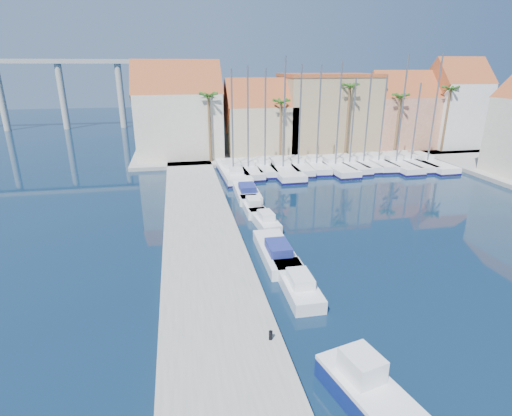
# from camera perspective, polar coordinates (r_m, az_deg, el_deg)

# --- Properties ---
(ground) EXTENTS (260.00, 260.00, 0.00)m
(ground) POSITION_cam_1_polar(r_m,az_deg,el_deg) (21.19, 22.86, -20.32)
(ground) COLOR black
(ground) RESTS_ON ground
(quay_west) EXTENTS (6.00, 77.00, 0.50)m
(quay_west) POSITION_cam_1_polar(r_m,az_deg,el_deg) (29.47, -7.32, -6.35)
(quay_west) COLOR gray
(quay_west) RESTS_ON ground
(shore_north) EXTENTS (54.00, 16.00, 0.50)m
(shore_north) POSITION_cam_1_polar(r_m,az_deg,el_deg) (65.59, 7.26, 8.20)
(shore_north) COLOR gray
(shore_north) RESTS_ON ground
(bollard) EXTENTS (0.19, 0.19, 0.47)m
(bollard) POSITION_cam_1_polar(r_m,az_deg,el_deg) (20.36, 2.10, -17.71)
(bollard) COLOR black
(bollard) RESTS_ON quay_west
(fishing_boat) EXTENTS (3.42, 6.40, 2.13)m
(fishing_boat) POSITION_cam_1_polar(r_m,az_deg,el_deg) (17.98, 16.91, -24.89)
(fishing_boat) COLOR navy
(fishing_boat) RESTS_ON ground
(motorboat_west_0) EXTENTS (1.86, 5.71, 1.40)m
(motorboat_west_0) POSITION_cam_1_polar(r_m,az_deg,el_deg) (25.03, 5.96, -10.63)
(motorboat_west_0) COLOR white
(motorboat_west_0) RESTS_ON ground
(motorboat_west_1) EXTENTS (2.23, 6.79, 1.40)m
(motorboat_west_1) POSITION_cam_1_polar(r_m,az_deg,el_deg) (28.84, 2.93, -6.23)
(motorboat_west_1) COLOR white
(motorboat_west_1) RESTS_ON ground
(motorboat_west_2) EXTENTS (2.01, 5.12, 1.40)m
(motorboat_west_2) POSITION_cam_1_polar(r_m,az_deg,el_deg) (34.53, 1.23, -1.72)
(motorboat_west_2) COLOR white
(motorboat_west_2) RESTS_ON ground
(motorboat_west_3) EXTENTS (1.71, 5.25, 1.40)m
(motorboat_west_3) POSITION_cam_1_polar(r_m,az_deg,el_deg) (38.09, -0.49, 0.36)
(motorboat_west_3) COLOR white
(motorboat_west_3) RESTS_ON ground
(motorboat_west_4) EXTENTS (2.51, 7.27, 1.40)m
(motorboat_west_4) POSITION_cam_1_polar(r_m,az_deg,el_deg) (42.51, -1.37, 2.43)
(motorboat_west_4) COLOR white
(motorboat_west_4) RESTS_ON ground
(motorboat_west_5) EXTENTS (2.89, 7.48, 1.40)m
(motorboat_west_5) POSITION_cam_1_polar(r_m,az_deg,el_deg) (48.98, -2.91, 4.73)
(motorboat_west_5) COLOR white
(motorboat_west_5) RESTS_ON ground
(motorboat_west_6) EXTENTS (2.54, 6.31, 1.40)m
(motorboat_west_6) POSITION_cam_1_polar(r_m,az_deg,el_deg) (53.17, -3.14, 5.93)
(motorboat_west_6) COLOR white
(motorboat_west_6) RESTS_ON ground
(sailboat_0) EXTENTS (3.37, 11.59, 12.79)m
(sailboat_0) POSITION_cam_1_polar(r_m,az_deg,el_deg) (50.69, -3.39, 5.31)
(sailboat_0) COLOR white
(sailboat_0) RESTS_ON ground
(sailboat_1) EXTENTS (2.90, 9.48, 13.18)m
(sailboat_1) POSITION_cam_1_polar(r_m,az_deg,el_deg) (51.60, -1.24, 5.64)
(sailboat_1) COLOR white
(sailboat_1) RESTS_ON ground
(sailboat_2) EXTENTS (2.79, 8.69, 12.84)m
(sailboat_2) POSITION_cam_1_polar(r_m,az_deg,el_deg) (52.49, 1.19, 5.89)
(sailboat_2) COLOR white
(sailboat_2) RESTS_ON ground
(sailboat_3) EXTENTS (3.25, 11.93, 14.22)m
(sailboat_3) POSITION_cam_1_polar(r_m,az_deg,el_deg) (52.04, 3.68, 5.69)
(sailboat_3) COLOR white
(sailboat_3) RESTS_ON ground
(sailboat_4) EXTENTS (2.81, 9.27, 13.31)m
(sailboat_4) POSITION_cam_1_polar(r_m,az_deg,el_deg) (53.49, 5.91, 6.05)
(sailboat_4) COLOR white
(sailboat_4) RESTS_ON ground
(sailboat_5) EXTENTS (2.95, 8.69, 13.25)m
(sailboat_5) POSITION_cam_1_polar(r_m,az_deg,el_deg) (54.22, 8.49, 6.14)
(sailboat_5) COLOR white
(sailboat_5) RESTS_ON ground
(sailboat_6) EXTENTS (3.34, 10.72, 13.71)m
(sailboat_6) POSITION_cam_1_polar(r_m,az_deg,el_deg) (54.21, 10.98, 5.95)
(sailboat_6) COLOR white
(sailboat_6) RESTS_ON ground
(sailboat_7) EXTENTS (3.11, 9.70, 11.68)m
(sailboat_7) POSITION_cam_1_polar(r_m,az_deg,el_deg) (55.61, 12.94, 6.14)
(sailboat_7) COLOR white
(sailboat_7) RESTS_ON ground
(sailboat_8) EXTENTS (2.51, 8.74, 12.44)m
(sailboat_8) POSITION_cam_1_polar(r_m,az_deg,el_deg) (56.65, 14.88, 6.25)
(sailboat_8) COLOR white
(sailboat_8) RESTS_ON ground
(sailboat_9) EXTENTS (2.87, 9.33, 12.03)m
(sailboat_9) POSITION_cam_1_polar(r_m,az_deg,el_deg) (57.70, 16.86, 6.29)
(sailboat_9) COLOR white
(sailboat_9) RESTS_ON ground
(sailboat_10) EXTENTS (3.10, 10.83, 14.50)m
(sailboat_10) POSITION_cam_1_polar(r_m,az_deg,el_deg) (57.94, 19.03, 6.12)
(sailboat_10) COLOR white
(sailboat_10) RESTS_ON ground
(sailboat_11) EXTENTS (3.13, 10.86, 11.05)m
(sailboat_11) POSITION_cam_1_polar(r_m,az_deg,el_deg) (59.75, 20.91, 6.24)
(sailboat_11) COLOR white
(sailboat_11) RESTS_ON ground
(sailboat_12) EXTENTS (3.27, 11.27, 14.62)m
(sailboat_12) POSITION_cam_1_polar(r_m,az_deg,el_deg) (59.97, 22.89, 6.07)
(sailboat_12) COLOR white
(sailboat_12) RESTS_ON ground
(building_0) EXTENTS (12.30, 9.00, 13.50)m
(building_0) POSITION_cam_1_polar(r_m,az_deg,el_deg) (60.35, -11.00, 13.05)
(building_0) COLOR beige
(building_0) RESTS_ON shore_north
(building_1) EXTENTS (10.30, 8.00, 11.00)m
(building_1) POSITION_cam_1_polar(r_m,az_deg,el_deg) (61.76, 0.53, 12.39)
(building_1) COLOR tan
(building_1) RESTS_ON shore_north
(building_2) EXTENTS (14.20, 10.20, 11.50)m
(building_2) POSITION_cam_1_polar(r_m,az_deg,el_deg) (65.70, 10.05, 13.38)
(building_2) COLOR tan
(building_2) RESTS_ON shore_north
(building_3) EXTENTS (10.30, 8.00, 12.00)m
(building_3) POSITION_cam_1_polar(r_m,az_deg,el_deg) (70.05, 19.76, 12.60)
(building_3) COLOR #B9745D
(building_3) RESTS_ON shore_north
(building_4) EXTENTS (8.30, 8.00, 14.00)m
(building_4) POSITION_cam_1_polar(r_m,az_deg,el_deg) (74.11, 26.42, 12.93)
(building_4) COLOR silver
(building_4) RESTS_ON shore_north
(palm_0) EXTENTS (2.60, 2.60, 10.15)m
(palm_0) POSITION_cam_1_polar(r_m,az_deg,el_deg) (55.32, -6.81, 15.35)
(palm_0) COLOR brown
(palm_0) RESTS_ON shore_north
(palm_1) EXTENTS (2.60, 2.60, 9.15)m
(palm_1) POSITION_cam_1_polar(r_m,az_deg,el_deg) (57.07, 3.62, 14.63)
(palm_1) COLOR brown
(palm_1) RESTS_ON shore_north
(palm_2) EXTENTS (2.60, 2.60, 11.15)m
(palm_2) POSITION_cam_1_polar(r_m,az_deg,el_deg) (60.26, 13.29, 16.22)
(palm_2) COLOR brown
(palm_2) RESTS_ON shore_north
(palm_3) EXTENTS (2.60, 2.60, 9.65)m
(palm_3) POSITION_cam_1_polar(r_m,az_deg,el_deg) (64.00, 19.95, 14.50)
(palm_3) COLOR brown
(palm_3) RESTS_ON shore_north
(palm_4) EXTENTS (2.60, 2.60, 10.65)m
(palm_4) POSITION_cam_1_polar(r_m,az_deg,el_deg) (68.35, 26.02, 14.78)
(palm_4) COLOR brown
(palm_4) RESTS_ON shore_north
(viaduct) EXTENTS (48.00, 2.20, 14.45)m
(viaduct) POSITION_cam_1_polar(r_m,az_deg,el_deg) (99.25, -29.13, 15.65)
(viaduct) COLOR #9E9E99
(viaduct) RESTS_ON ground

